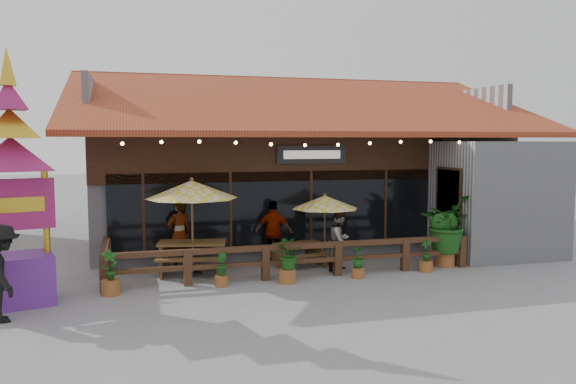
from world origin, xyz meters
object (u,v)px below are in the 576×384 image
object	(u,v)px
picnic_table_right	(299,250)
picnic_table_left	(192,252)
umbrella_right	(325,202)
thai_sign_tower	(11,160)
tropical_plant	(446,225)
pedestrian	(1,273)
umbrella_left	(192,190)

from	to	relation	value
picnic_table_right	picnic_table_left	bearing A→B (deg)	-179.44
umbrella_right	thai_sign_tower	size ratio (longest dim) A/B	0.35
picnic_table_right	tropical_plant	bearing A→B (deg)	-15.68
picnic_table_right	thai_sign_tower	size ratio (longest dim) A/B	0.27
thai_sign_tower	pedestrian	xyz separation A→B (m)	(-0.05, -1.16, -2.21)
umbrella_left	picnic_table_left	size ratio (longest dim) A/B	1.27
umbrella_right	picnic_table_left	xyz separation A→B (m)	(-3.85, -0.03, -1.24)
picnic_table_left	umbrella_right	bearing A→B (deg)	0.43
picnic_table_right	pedestrian	world-z (taller)	pedestrian
thai_sign_tower	tropical_plant	xyz separation A→B (m)	(11.19, 0.87, -2.00)
umbrella_right	picnic_table_left	bearing A→B (deg)	-179.57
thai_sign_tower	picnic_table_right	bearing A→B (deg)	15.80
thai_sign_tower	tropical_plant	distance (m)	11.40
umbrella_left	tropical_plant	world-z (taller)	umbrella_left
pedestrian	umbrella_left	bearing A→B (deg)	-75.15
tropical_plant	picnic_table_right	bearing A→B (deg)	164.32
picnic_table_right	umbrella_left	bearing A→B (deg)	-176.38
umbrella_right	pedestrian	distance (m)	8.61
tropical_plant	pedestrian	distance (m)	11.43
umbrella_left	tropical_plant	size ratio (longest dim) A/B	1.26
tropical_plant	thai_sign_tower	bearing A→B (deg)	-175.57
picnic_table_left	picnic_table_right	bearing A→B (deg)	0.56
tropical_plant	pedestrian	size ratio (longest dim) A/B	1.06
picnic_table_left	picnic_table_right	distance (m)	3.06
umbrella_right	thai_sign_tower	distance (m)	8.27
picnic_table_right	pedestrian	xyz separation A→B (m)	(-7.16, -3.17, 0.53)
picnic_table_right	umbrella_right	bearing A→B (deg)	-0.09
umbrella_left	pedestrian	bearing A→B (deg)	-144.01
thai_sign_tower	umbrella_left	bearing A→B (deg)	24.17
umbrella_left	picnic_table_right	bearing A→B (deg)	3.62
tropical_plant	pedestrian	bearing A→B (deg)	-169.77
tropical_plant	umbrella_left	bearing A→B (deg)	172.41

